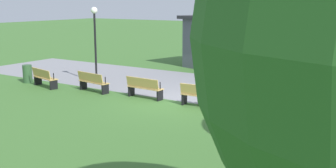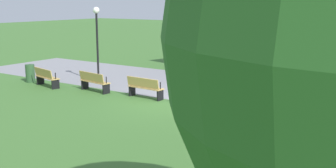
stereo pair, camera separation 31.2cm
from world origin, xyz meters
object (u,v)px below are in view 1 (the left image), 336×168
bench_1 (93,82)px  bench_4 (267,106)px  lamp_post (95,30)px  kiosk (219,42)px  person_seated (205,90)px  bench_0 (44,77)px  bench_3 (201,95)px  bench_2 (144,87)px  trash_bin (27,74)px

bench_1 → bench_4: (7.95, 0.00, 0.00)m
lamp_post → kiosk: (3.06, 7.42, -1.01)m
person_seated → lamp_post: size_ratio=0.32×
bench_0 → bench_4: (10.57, 0.48, 0.00)m
bench_3 → kiosk: size_ratio=0.36×
lamp_post → bench_2: bearing=-19.8°
bench_0 → bench_2: same height
bench_2 → lamp_post: 4.70m
bench_4 → kiosk: (-6.19, 9.08, 1.13)m
bench_4 → kiosk: size_ratio=0.36×
bench_0 → lamp_post: lamp_post is taller
bench_4 → trash_bin: bench_4 is taller
bench_0 → lamp_post: size_ratio=0.46×
bench_0 → bench_2: bearing=20.7°
bench_2 → bench_4: bearing=0.0°
bench_2 → bench_3: bearing=2.6°
bench_0 → kiosk: size_ratio=0.37×
person_seated → bench_3: bearing=-120.1°
bench_3 → bench_0: bearing=-177.4°
lamp_post → kiosk: size_ratio=0.80×
lamp_post → bench_1: bearing=-52.0°
bench_4 → kiosk: bearing=116.5°
bench_2 → bench_3: same height
lamp_post → kiosk: lamp_post is taller
bench_2 → lamp_post: bearing=162.8°
bench_0 → bench_2: (5.26, 0.71, 0.00)m
bench_0 → kiosk: (4.38, 9.55, 1.13)m
bench_3 → trash_bin: size_ratio=1.85×
bench_3 → lamp_post: size_ratio=0.45×
bench_0 → lamp_post: bearing=71.2°
person_seated → kiosk: (-3.62, 8.70, 0.96)m
person_seated → bench_2: bearing=-179.6°
bench_1 → trash_bin: size_ratio=1.89×
bench_0 → bench_3: 7.95m
bench_2 → person_seated: bearing=5.6°
bench_3 → bench_2: bearing=177.4°
bench_1 → person_seated: person_seated is taller
person_seated → trash_bin: person_seated is taller
bench_1 → kiosk: kiosk is taller
bench_1 → bench_4: size_ratio=1.00×
bench_4 → lamp_post: (-9.25, 1.66, 2.13)m
bench_1 → kiosk: (1.76, 9.08, 1.13)m
bench_3 → bench_4: same height
bench_0 → person_seated: size_ratio=1.41×
bench_1 → lamp_post: 3.00m
person_seated → trash_bin: size_ratio=1.35×
bench_4 → lamp_post: bearing=162.1°
lamp_post → kiosk: bearing=67.6°
bench_1 → trash_bin: bearing=-170.0°
bench_3 → kiosk: 9.59m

